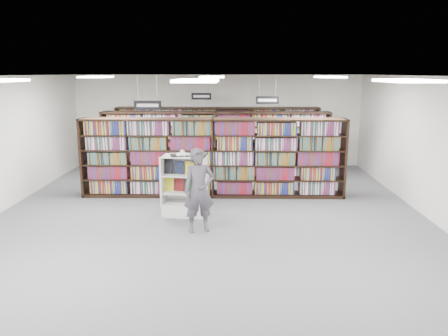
{
  "coord_description": "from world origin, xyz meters",
  "views": [
    {
      "loc": [
        0.51,
        -9.41,
        3.28
      ],
      "look_at": [
        0.33,
        0.5,
        1.1
      ],
      "focal_mm": 35.0,
      "sensor_mm": 36.0,
      "label": 1
    }
  ],
  "objects_px": {
    "bookshelf_row_near": "(213,158)",
    "open_book": "(184,154)",
    "endcap_display": "(185,195)",
    "shopper": "(199,190)"
  },
  "relations": [
    {
      "from": "endcap_display",
      "to": "open_book",
      "type": "height_order",
      "value": "open_book"
    },
    {
      "from": "bookshelf_row_near",
      "to": "open_book",
      "type": "xyz_separation_m",
      "value": [
        -0.59,
        -1.68,
        0.41
      ]
    },
    {
      "from": "bookshelf_row_near",
      "to": "endcap_display",
      "type": "distance_m",
      "value": 1.84
    },
    {
      "from": "endcap_display",
      "to": "open_book",
      "type": "xyz_separation_m",
      "value": [
        -0.0,
        -0.04,
        0.98
      ]
    },
    {
      "from": "open_book",
      "to": "bookshelf_row_near",
      "type": "bearing_deg",
      "value": 55.74
    },
    {
      "from": "bookshelf_row_near",
      "to": "shopper",
      "type": "bearing_deg",
      "value": -93.57
    },
    {
      "from": "endcap_display",
      "to": "open_book",
      "type": "relative_size",
      "value": 2.06
    },
    {
      "from": "bookshelf_row_near",
      "to": "endcap_display",
      "type": "relative_size",
      "value": 4.9
    },
    {
      "from": "endcap_display",
      "to": "shopper",
      "type": "bearing_deg",
      "value": -62.32
    },
    {
      "from": "endcap_display",
      "to": "shopper",
      "type": "relative_size",
      "value": 0.81
    }
  ]
}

